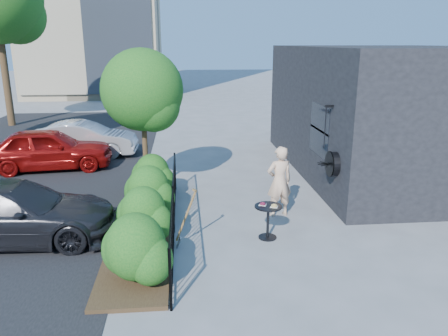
{
  "coord_description": "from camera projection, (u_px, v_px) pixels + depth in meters",
  "views": [
    {
      "loc": [
        -1.24,
        -9.12,
        4.13
      ],
      "look_at": [
        -0.28,
        0.96,
        1.2
      ],
      "focal_mm": 35.0,
      "sensor_mm": 36.0,
      "label": 1
    }
  ],
  "objects": [
    {
      "name": "patio_tree",
      "position": [
        145.0,
        95.0,
        11.64
      ],
      "size": [
        2.2,
        2.2,
        3.94
      ],
      "color": "#3F2B19",
      "rests_on": "ground"
    },
    {
      "name": "woman",
      "position": [
        279.0,
        181.0,
        10.58
      ],
      "size": [
        0.71,
        0.53,
        1.75
      ],
      "primitive_type": "imported",
      "rotation": [
        0.0,
        0.0,
        3.34
      ],
      "color": "#E1B491",
      "rests_on": "ground"
    },
    {
      "name": "fence",
      "position": [
        173.0,
        209.0,
        9.69
      ],
      "size": [
        0.05,
        6.05,
        1.1
      ],
      "color": "black",
      "rests_on": "ground"
    },
    {
      "name": "shop_building",
      "position": [
        390.0,
        110.0,
        14.23
      ],
      "size": [
        6.22,
        9.0,
        4.0
      ],
      "color": "black",
      "rests_on": "ground"
    },
    {
      "name": "shovel",
      "position": [
        185.0,
        221.0,
        9.0
      ],
      "size": [
        0.47,
        0.17,
        1.3
      ],
      "color": "brown",
      "rests_on": "ground"
    },
    {
      "name": "car_darkgrey",
      "position": [
        11.0,
        212.0,
        9.26
      ],
      "size": [
        4.5,
        1.88,
        1.3
      ],
      "primitive_type": "imported",
      "rotation": [
        0.0,
        0.0,
        1.56
      ],
      "color": "black",
      "rests_on": "ground"
    },
    {
      "name": "cafe_table",
      "position": [
        268.0,
        216.0,
        9.42
      ],
      "size": [
        0.6,
        0.6,
        0.8
      ],
      "rotation": [
        0.0,
        0.0,
        -0.36
      ],
      "color": "black",
      "rests_on": "ground"
    },
    {
      "name": "car_red",
      "position": [
        48.0,
        149.0,
        14.55
      ],
      "size": [
        4.28,
        2.12,
        1.4
      ],
      "primitive_type": "imported",
      "rotation": [
        0.0,
        0.0,
        1.69
      ],
      "color": "maroon",
      "rests_on": "ground"
    },
    {
      "name": "car_silver",
      "position": [
        84.0,
        139.0,
        16.3
      ],
      "size": [
        3.94,
        1.46,
        1.29
      ],
      "primitive_type": "imported",
      "rotation": [
        0.0,
        0.0,
        1.55
      ],
      "color": "#A8A8AD",
      "rests_on": "ground"
    },
    {
      "name": "ground",
      "position": [
        240.0,
        230.0,
        9.98
      ],
      "size": [
        120.0,
        120.0,
        0.0
      ],
      "primitive_type": "plane",
      "color": "gray",
      "rests_on": "ground"
    },
    {
      "name": "shrubs",
      "position": [
        146.0,
        202.0,
        9.69
      ],
      "size": [
        1.1,
        5.6,
        1.24
      ],
      "color": "#135318",
      "rests_on": "ground"
    },
    {
      "name": "planting_bed",
      "position": [
        143.0,
        232.0,
        9.77
      ],
      "size": [
        1.3,
        6.0,
        0.08
      ],
      "primitive_type": "cube",
      "color": "#382616",
      "rests_on": "ground"
    }
  ]
}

